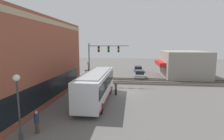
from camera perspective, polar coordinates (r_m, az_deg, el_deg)
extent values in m
plane|color=#605E5B|center=(23.95, 3.59, -7.31)|extent=(120.00, 120.00, 0.00)
cube|color=brown|center=(22.20, -28.70, 2.78)|extent=(19.79, 8.27, 9.39)
cube|color=tan|center=(20.23, -19.99, 14.63)|extent=(19.99, 0.36, 0.50)
cube|color=black|center=(20.60, -18.76, -5.45)|extent=(16.62, 0.12, 2.20)
cube|color=gray|center=(38.62, 22.08, 1.92)|extent=(11.27, 7.95, 5.12)
cube|color=red|center=(37.66, 15.43, 2.15)|extent=(7.89, 1.20, 0.80)
cube|color=silver|center=(20.01, -5.06, -5.00)|extent=(10.78, 2.55, 2.84)
cube|color=black|center=(19.92, -5.07, -3.81)|extent=(10.56, 2.59, 1.19)
cube|color=#B21E1E|center=(20.33, -5.01, -8.43)|extent=(10.56, 2.58, 0.24)
cube|color=#A5A8AA|center=(19.72, -5.11, -0.82)|extent=(9.16, 2.17, 0.12)
cylinder|color=black|center=(23.37, -3.42, -6.43)|extent=(1.00, 2.57, 1.00)
cylinder|color=black|center=(17.05, -7.49, -12.15)|extent=(1.00, 2.57, 1.00)
cylinder|color=gray|center=(27.86, -7.44, 1.83)|extent=(0.20, 0.20, 6.67)
cylinder|color=gray|center=(27.10, -1.14, 7.94)|extent=(0.16, 6.19, 0.16)
cube|color=black|center=(27.36, -4.37, 6.77)|extent=(0.30, 0.27, 0.90)
sphere|color=yellow|center=(27.20, -4.44, 6.76)|extent=(0.20, 0.20, 0.20)
cube|color=black|center=(27.11, -1.14, 6.78)|extent=(0.30, 0.27, 0.90)
sphere|color=green|center=(26.94, -1.19, 6.77)|extent=(0.20, 0.20, 0.20)
cube|color=black|center=(26.94, 2.15, 6.76)|extent=(0.30, 0.27, 0.90)
sphere|color=yellow|center=(26.78, 2.12, 6.75)|extent=(0.20, 0.20, 0.20)
cylinder|color=gray|center=(28.22, -7.63, -1.24)|extent=(0.14, 0.14, 3.60)
cube|color=white|center=(28.04, -7.68, 1.39)|extent=(1.41, 0.06, 1.41)
cube|color=white|center=(28.04, -7.68, 1.39)|extent=(1.41, 0.06, 1.41)
cylinder|color=#38383A|center=(28.15, -7.65, -0.23)|extent=(0.08, 0.90, 0.08)
sphere|color=red|center=(27.99, -6.78, -0.26)|extent=(0.28, 0.28, 0.28)
sphere|color=red|center=(28.21, -8.56, -0.23)|extent=(0.28, 0.28, 0.28)
cylinder|color=#38383A|center=(14.03, -27.55, -18.84)|extent=(0.28, 0.28, 0.50)
cylinder|color=#38383A|center=(13.34, -28.07, -11.90)|extent=(0.12, 0.12, 4.10)
sphere|color=white|center=(12.77, -28.77, -2.25)|extent=(0.44, 0.44, 0.44)
cube|color=#332D28|center=(29.76, 4.22, -4.19)|extent=(2.60, 60.00, 0.03)
cube|color=#6B6056|center=(29.05, 4.16, -4.38)|extent=(0.07, 60.00, 0.15)
cube|color=#6B6056|center=(30.45, 4.28, -3.79)|extent=(0.07, 60.00, 0.15)
cube|color=#332D28|center=(32.89, 4.46, -2.99)|extent=(2.60, 60.00, 0.03)
cube|color=#6B6056|center=(32.17, 4.41, -3.14)|extent=(0.07, 60.00, 0.15)
cube|color=#6B6056|center=(33.58, 4.51, -2.65)|extent=(0.07, 60.00, 0.15)
cube|color=#B7B7BC|center=(34.65, 8.89, -1.60)|extent=(4.55, 1.80, 0.57)
cube|color=black|center=(34.32, 8.93, -0.64)|extent=(2.50, 1.62, 0.68)
cylinder|color=black|center=(36.07, 8.80, -1.57)|extent=(0.64, 1.82, 0.64)
cylinder|color=black|center=(33.30, 8.97, -2.39)|extent=(0.64, 1.82, 0.64)
cube|color=navy|center=(42.23, 8.50, 0.14)|extent=(4.88, 1.80, 0.52)
cube|color=black|center=(41.91, 8.53, 0.87)|extent=(2.68, 1.62, 0.63)
cylinder|color=black|center=(43.76, 8.44, 0.17)|extent=(0.64, 1.82, 0.64)
cylinder|color=black|center=(40.77, 8.56, -0.43)|extent=(0.64, 1.82, 0.64)
cylinder|color=#473828|center=(14.54, -23.23, -16.94)|extent=(0.28, 0.28, 0.80)
cylinder|color=#262D4C|center=(14.25, -23.40, -14.28)|extent=(0.34, 0.34, 0.66)
sphere|color=tan|center=(14.10, -23.51, -12.63)|extent=(0.22, 0.22, 0.22)
cylinder|color=black|center=(22.61, 1.27, -7.12)|extent=(0.28, 0.28, 0.86)
cylinder|color=#4C4C51|center=(22.42, 1.27, -5.18)|extent=(0.34, 0.34, 0.71)
sphere|color=tan|center=(22.31, 1.28, -4.00)|extent=(0.23, 0.23, 0.23)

